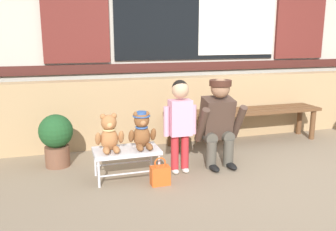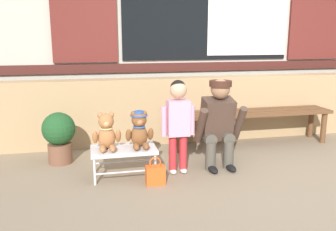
% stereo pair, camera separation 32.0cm
% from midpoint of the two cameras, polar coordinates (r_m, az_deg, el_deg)
% --- Properties ---
extents(ground_plane, '(60.00, 60.00, 0.00)m').
position_cam_midpoint_polar(ground_plane, '(3.83, 12.39, -8.96)').
color(ground_plane, '#84725B').
extents(brick_low_wall, '(7.06, 0.25, 0.85)m').
position_cam_midpoint_polar(brick_low_wall, '(4.95, 4.52, 1.30)').
color(brick_low_wall, tan).
rests_on(brick_low_wall, ground).
extents(shop_facade, '(7.20, 0.26, 3.65)m').
position_cam_midpoint_polar(shop_facade, '(5.36, 2.70, 17.24)').
color(shop_facade, '#B7B2A3').
rests_on(shop_facade, ground).
extents(wooden_bench_long, '(2.10, 0.40, 0.44)m').
position_cam_midpoint_polar(wooden_bench_long, '(4.78, 10.06, 0.10)').
color(wooden_bench_long, brown).
rests_on(wooden_bench_long, ground).
extents(small_display_bench, '(0.64, 0.36, 0.30)m').
position_cam_midpoint_polar(small_display_bench, '(3.59, -9.13, -5.79)').
color(small_display_bench, silver).
rests_on(small_display_bench, ground).
extents(teddy_bear_plain, '(0.28, 0.26, 0.36)m').
position_cam_midpoint_polar(teddy_bear_plain, '(3.52, -11.82, -2.93)').
color(teddy_bear_plain, '#A86B3D').
rests_on(teddy_bear_plain, small_display_bench).
extents(teddy_bear_with_hat, '(0.28, 0.27, 0.36)m').
position_cam_midpoint_polar(teddy_bear_with_hat, '(3.56, -6.70, -2.42)').
color(teddy_bear_with_hat, brown).
rests_on(teddy_bear_with_hat, small_display_bench).
extents(child_standing, '(0.35, 0.18, 0.96)m').
position_cam_midpoint_polar(child_standing, '(3.61, -0.61, -0.16)').
color(child_standing, '#B7282D').
rests_on(child_standing, ground).
extents(adult_crouching, '(0.50, 0.49, 0.95)m').
position_cam_midpoint_polar(adult_crouching, '(3.88, 5.61, -1.03)').
color(adult_crouching, '#4C473D').
rests_on(adult_crouching, ground).
extents(handbag_on_ground, '(0.18, 0.11, 0.27)m').
position_cam_midpoint_polar(handbag_on_ground, '(3.46, -3.92, -9.37)').
color(handbag_on_ground, '#DB561E').
rests_on(handbag_on_ground, ground).
extents(potted_plant, '(0.36, 0.36, 0.57)m').
position_cam_midpoint_polar(potted_plant, '(4.09, -19.38, -3.28)').
color(potted_plant, brown).
rests_on(potted_plant, ground).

